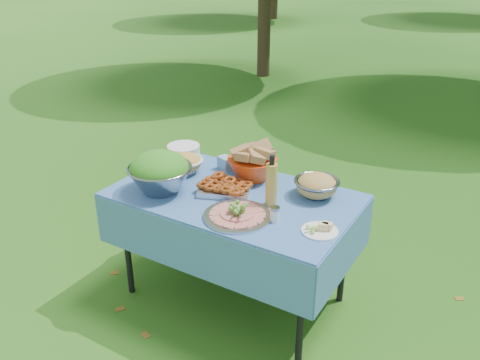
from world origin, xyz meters
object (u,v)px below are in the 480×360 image
Objects in this scene: plate_stack at (184,152)px; charcuterie_platter at (237,210)px; bread_bowl at (252,163)px; picnic_table at (234,247)px; salad_bowl at (160,172)px; pasta_bowl_steel at (317,185)px; oil_bottle at (271,181)px.

charcuterie_platter is at bearing -34.72° from plate_stack.
charcuterie_platter is at bearing -69.12° from bread_bowl.
picnic_table is 0.80m from plate_stack.
salad_bowl is (-0.41, -0.19, 0.51)m from picnic_table.
bread_bowl is 0.83× the size of charcuterie_platter.
pasta_bowl_steel is (0.84, 0.43, -0.06)m from salad_bowl.
bread_bowl is 1.04× the size of oil_bottle.
picnic_table is 0.51m from charcuterie_platter.
picnic_table is 0.68m from salad_bowl.
oil_bottle is at bearing 15.97° from salad_bowl.
oil_bottle is (0.86, -0.31, 0.11)m from plate_stack.
picnic_table is 0.67m from pasta_bowl_steel.
salad_bowl reaches higher than pasta_bowl_steel.
salad_bowl is at bearing 176.38° from charcuterie_platter.
plate_stack is at bearing 153.24° from picnic_table.
pasta_bowl_steel is 0.54m from charcuterie_platter.
pasta_bowl_steel is (0.44, 0.24, 0.45)m from picnic_table.
charcuterie_platter is at bearing -54.21° from picnic_table.
bread_bowl is 1.20× the size of pasta_bowl_steel.
bread_bowl is 0.38m from oil_bottle.
oil_bottle is (0.28, -0.26, 0.05)m from bread_bowl.
pasta_bowl_steel reaches higher than charcuterie_platter.
picnic_table is 0.59m from oil_bottle.
charcuterie_platter is at bearing -111.87° from oil_bottle.
bread_bowl is at bearing 110.88° from charcuterie_platter.
plate_stack is 0.60× the size of charcuterie_platter.
bread_bowl is 0.53m from charcuterie_platter.
charcuterie_platter is 0.27m from oil_bottle.
picnic_table is at bearing -85.24° from bread_bowl.
plate_stack is 0.59m from bread_bowl.
bread_bowl reaches higher than picnic_table.
bread_bowl is at bearing 136.56° from oil_bottle.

